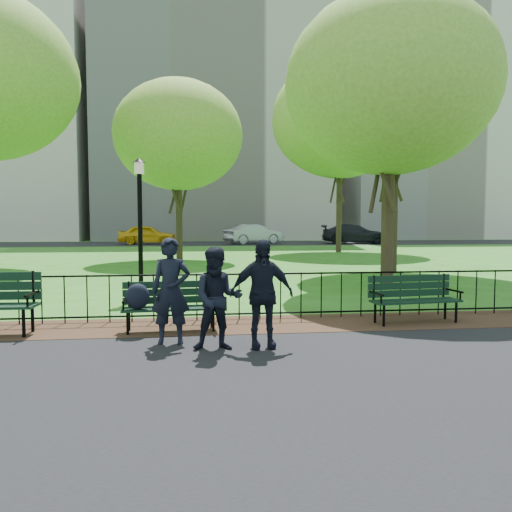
{
  "coord_description": "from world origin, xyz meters",
  "views": [
    {
      "loc": [
        -0.2,
        -7.37,
        1.88
      ],
      "look_at": [
        0.86,
        1.5,
        1.26
      ],
      "focal_mm": 35.0,
      "sensor_mm": 36.0,
      "label": 1
    }
  ],
  "objects": [
    {
      "name": "taxi",
      "position": [
        -4.14,
        33.95,
        0.8
      ],
      "size": [
        4.65,
        1.99,
        1.57
      ],
      "primitive_type": "imported",
      "rotation": [
        0.0,
        0.0,
        1.54
      ],
      "color": "gold",
      "rests_on": "far_street"
    },
    {
      "name": "tree_mid_e",
      "position": [
        6.89,
        9.99,
        6.85
      ],
      "size": [
        7.08,
        7.08,
        9.86
      ],
      "color": "#2D2116",
      "rests_on": "ground"
    },
    {
      "name": "person_right",
      "position": [
        0.75,
        -0.14,
        0.81
      ],
      "size": [
        0.96,
        0.43,
        1.61
      ],
      "primitive_type": "imported",
      "rotation": [
        0.0,
        0.0,
        0.05
      ],
      "color": "black",
      "rests_on": "asphalt_path"
    },
    {
      "name": "park_bench_main",
      "position": [
        -0.89,
        1.09,
        0.58
      ],
      "size": [
        1.65,
        0.6,
        0.92
      ],
      "rotation": [
        0.0,
        0.0,
        0.06
      ],
      "color": "black",
      "rests_on": "ground"
    },
    {
      "name": "dirt_strip",
      "position": [
        0.0,
        1.5,
        0.01
      ],
      "size": [
        60.0,
        1.6,
        0.01
      ],
      "primitive_type": "cube",
      "color": "#3B2418",
      "rests_on": "ground"
    },
    {
      "name": "asphalt_path",
      "position": [
        0.0,
        -3.4,
        0.01
      ],
      "size": [
        60.0,
        9.2,
        0.01
      ],
      "primitive_type": "cube",
      "color": "black",
      "rests_on": "ground"
    },
    {
      "name": "iron_fence",
      "position": [
        0.0,
        2.0,
        0.5
      ],
      "size": [
        24.06,
        0.06,
        1.0
      ],
      "color": "black",
      "rests_on": "ground"
    },
    {
      "name": "tree_far_e",
      "position": [
        8.4,
        22.11,
        7.94
      ],
      "size": [
        8.2,
        8.2,
        11.43
      ],
      "color": "#2D2116",
      "rests_on": "ground"
    },
    {
      "name": "person_left",
      "position": [
        -0.59,
        0.27,
        0.82
      ],
      "size": [
        0.62,
        0.43,
        1.62
      ],
      "primitive_type": "imported",
      "rotation": [
        0.0,
        0.0,
        -0.07
      ],
      "color": "black",
      "rests_on": "asphalt_path"
    },
    {
      "name": "far_street",
      "position": [
        0.0,
        35.0,
        0.01
      ],
      "size": [
        70.0,
        9.0,
        0.01
      ],
      "primitive_type": "cube",
      "color": "black",
      "rests_on": "ground"
    },
    {
      "name": "apartment_east",
      "position": [
        26.0,
        48.0,
        12.0
      ],
      "size": [
        20.0,
        15.0,
        24.0
      ],
      "primitive_type": "cube",
      "color": "silver",
      "rests_on": "ground"
    },
    {
      "name": "apartment_mid",
      "position": [
        2.0,
        48.0,
        15.0
      ],
      "size": [
        24.0,
        15.0,
        30.0
      ],
      "primitive_type": "cube",
      "color": "#B5B1A5",
      "rests_on": "ground"
    },
    {
      "name": "lamppost",
      "position": [
        -1.57,
        5.21,
        1.87
      ],
      "size": [
        0.31,
        0.31,
        3.43
      ],
      "color": "black",
      "rests_on": "ground"
    },
    {
      "name": "tree_near_e",
      "position": [
        5.15,
        6.12,
        5.64
      ],
      "size": [
        5.83,
        5.83,
        8.13
      ],
      "color": "#2D2116",
      "rests_on": "ground"
    },
    {
      "name": "sedan_dark",
      "position": [
        13.03,
        33.11,
        0.82
      ],
      "size": [
        5.89,
        3.29,
        1.61
      ],
      "primitive_type": "imported",
      "rotation": [
        0.0,
        0.0,
        1.38
      ],
      "color": "black",
      "rests_on": "far_street"
    },
    {
      "name": "tree_far_c",
      "position": [
        -1.01,
        17.13,
        5.99
      ],
      "size": [
        6.19,
        6.19,
        8.63
      ],
      "color": "#2D2116",
      "rests_on": "ground"
    },
    {
      "name": "person_mid",
      "position": [
        0.1,
        -0.2,
        0.76
      ],
      "size": [
        0.74,
        0.41,
        1.5
      ],
      "primitive_type": "imported",
      "rotation": [
        0.0,
        0.0,
        -0.04
      ],
      "color": "black",
      "rests_on": "asphalt_path"
    },
    {
      "name": "ground",
      "position": [
        0.0,
        0.0,
        0.0
      ],
      "size": [
        120.0,
        120.0,
        0.0
      ],
      "primitive_type": "plane",
      "color": "#326A1B"
    },
    {
      "name": "park_bench_right_a",
      "position": [
        3.78,
        1.38,
        0.54
      ],
      "size": [
        1.72,
        0.7,
        0.95
      ],
      "rotation": [
        0.0,
        0.0,
        0.11
      ],
      "color": "black",
      "rests_on": "ground"
    },
    {
      "name": "sedan_silver",
      "position": [
        4.55,
        33.73,
        0.82
      ],
      "size": [
        5.17,
        3.57,
        1.62
      ],
      "primitive_type": "imported",
      "rotation": [
        0.0,
        0.0,
        1.99
      ],
      "color": "#97999E",
      "rests_on": "far_street"
    }
  ]
}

